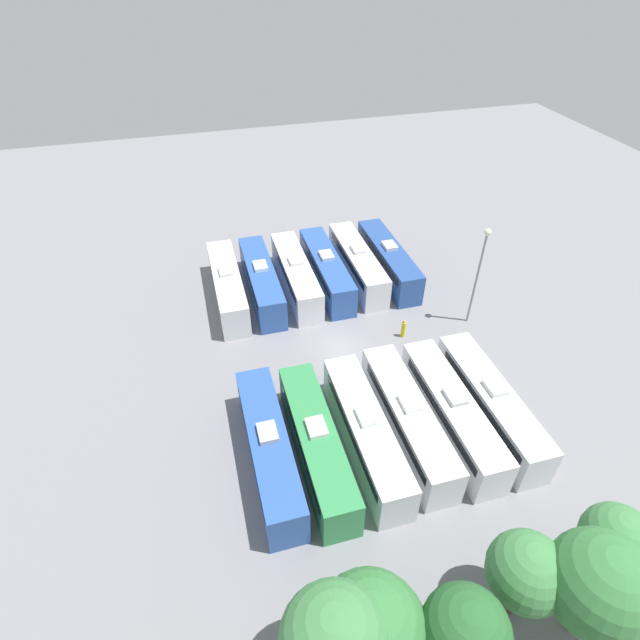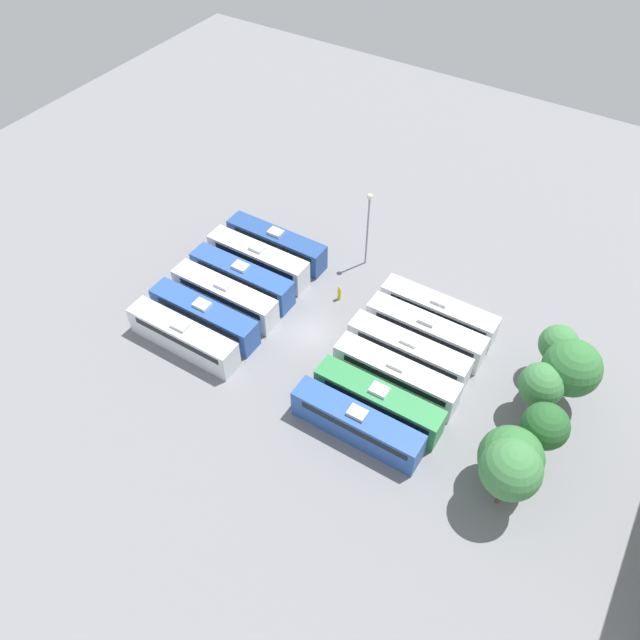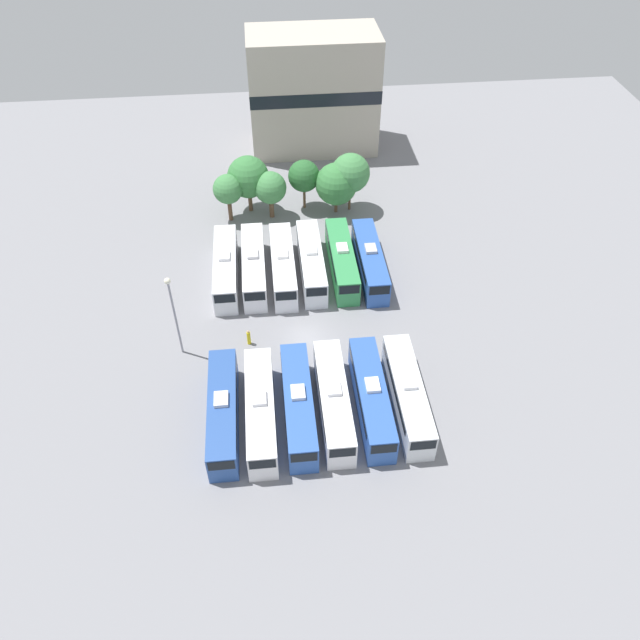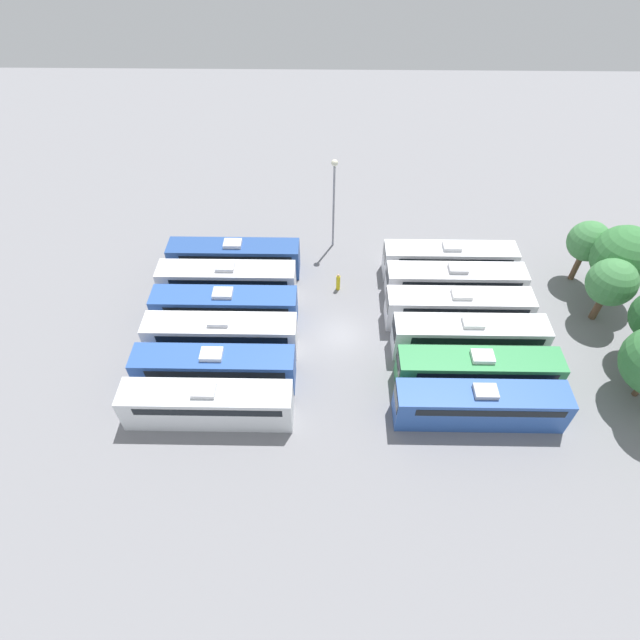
{
  "view_description": "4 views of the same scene",
  "coord_description": "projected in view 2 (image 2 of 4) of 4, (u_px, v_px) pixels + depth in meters",
  "views": [
    {
      "loc": [
        10.08,
        29.77,
        28.46
      ],
      "look_at": [
        1.73,
        -0.42,
        3.24
      ],
      "focal_mm": 28.0,
      "sensor_mm": 36.0,
      "label": 1
    },
    {
      "loc": [
        34.97,
        22.86,
        46.96
      ],
      "look_at": [
        -0.54,
        0.62,
        1.88
      ],
      "focal_mm": 35.0,
      "sensor_mm": 36.0,
      "label": 2
    },
    {
      "loc": [
        -3.12,
        -44.0,
        44.4
      ],
      "look_at": [
        1.35,
        -0.43,
        2.73
      ],
      "focal_mm": 35.0,
      "sensor_mm": 36.0,
      "label": 3
    },
    {
      "loc": [
        27.97,
        -1.33,
        31.22
      ],
      "look_at": [
        0.31,
        -1.77,
        2.14
      ],
      "focal_mm": 28.0,
      "sensor_mm": 36.0,
      "label": 4
    }
  ],
  "objects": [
    {
      "name": "ground_plane",
      "position": [
        312.0,
        334.0,
        62.83
      ],
      "size": [
        118.27,
        118.27,
        0.0
      ],
      "primitive_type": "plane",
      "color": "gray"
    },
    {
      "name": "bus_0",
      "position": [
        277.0,
        243.0,
        69.75
      ],
      "size": [
        2.46,
        12.03,
        3.47
      ],
      "color": "#284C93",
      "rests_on": "ground_plane"
    },
    {
      "name": "bus_1",
      "position": [
        258.0,
        259.0,
        67.96
      ],
      "size": [
        2.46,
        12.03,
        3.47
      ],
      "color": "silver",
      "rests_on": "ground_plane"
    },
    {
      "name": "bus_2",
      "position": [
        242.0,
        278.0,
        65.95
      ],
      "size": [
        2.46,
        12.03,
        3.47
      ],
      "color": "#2D56A8",
      "rests_on": "ground_plane"
    },
    {
      "name": "bus_3",
      "position": [
        225.0,
        296.0,
        64.11
      ],
      "size": [
        2.46,
        12.03,
        3.47
      ],
      "color": "white",
      "rests_on": "ground_plane"
    },
    {
      "name": "bus_4",
      "position": [
        204.0,
        316.0,
        62.16
      ],
      "size": [
        2.46,
        12.03,
        3.47
      ],
      "color": "#2D56A8",
      "rests_on": "ground_plane"
    },
    {
      "name": "bus_5",
      "position": [
        183.0,
        336.0,
        60.3
      ],
      "size": [
        2.46,
        12.03,
        3.47
      ],
      "color": "silver",
      "rests_on": "ground_plane"
    },
    {
      "name": "bus_6",
      "position": [
        438.0,
        312.0,
        62.53
      ],
      "size": [
        2.46,
        12.03,
        3.47
      ],
      "color": "silver",
      "rests_on": "ground_plane"
    },
    {
      "name": "bus_7",
      "position": [
        425.0,
        331.0,
        60.76
      ],
      "size": [
        2.46,
        12.03,
        3.47
      ],
      "color": "white",
      "rests_on": "ground_plane"
    },
    {
      "name": "bus_8",
      "position": [
        408.0,
        351.0,
        59.01
      ],
      "size": [
        2.46,
        12.03,
        3.47
      ],
      "color": "silver",
      "rests_on": "ground_plane"
    },
    {
      "name": "bus_9",
      "position": [
        396.0,
        375.0,
        57.08
      ],
      "size": [
        2.46,
        12.03,
        3.47
      ],
      "color": "silver",
      "rests_on": "ground_plane"
    },
    {
      "name": "bus_10",
      "position": [
        378.0,
        401.0,
        55.11
      ],
      "size": [
        2.46,
        12.03,
        3.47
      ],
      "color": "#338C4C",
      "rests_on": "ground_plane"
    },
    {
      "name": "bus_11",
      "position": [
        357.0,
        424.0,
        53.49
      ],
      "size": [
        2.46,
        12.03,
        3.47
      ],
      "color": "#2D56A8",
      "rests_on": "ground_plane"
    },
    {
      "name": "worker_person",
      "position": [
        339.0,
        293.0,
        65.59
      ],
      "size": [
        0.36,
        0.36,
        1.78
      ],
      "color": "gold",
      "rests_on": "ground_plane"
    },
    {
      "name": "light_pole",
      "position": [
        368.0,
        219.0,
        65.61
      ],
      "size": [
        0.6,
        0.6,
        9.34
      ],
      "color": "gray",
      "rests_on": "ground_plane"
    },
    {
      "name": "tree_0",
      "position": [
        558.0,
        344.0,
        56.19
      ],
      "size": [
        3.57,
        3.57,
        6.13
      ],
      "color": "brown",
      "rests_on": "ground_plane"
    },
    {
      "name": "tree_1",
      "position": [
        572.0,
        368.0,
        53.75
      ],
      "size": [
        5.12,
        5.12,
        7.34
      ],
      "color": "brown",
      "rests_on": "ground_plane"
    },
    {
      "name": "tree_2",
      "position": [
        541.0,
        385.0,
        53.34
      ],
      "size": [
        3.92,
        3.92,
        6.09
      ],
      "color": "brown",
      "rests_on": "ground_plane"
    },
    {
      "name": "tree_3",
      "position": [
        545.0,
        426.0,
        50.01
      ],
      "size": [
        3.92,
        3.92,
        6.49
      ],
      "color": "brown",
      "rests_on": "ground_plane"
    },
    {
      "name": "tree_4",
      "position": [
        511.0,
        458.0,
        48.68
      ],
      "size": [
        5.17,
        5.17,
        6.53
      ],
      "color": "brown",
      "rests_on": "ground_plane"
    },
    {
      "name": "tree_5",
      "position": [
        511.0,
        470.0,
        46.65
      ],
      "size": [
        4.77,
        4.77,
        7.55
      ],
      "color": "brown",
      "rests_on": "ground_plane"
    }
  ]
}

